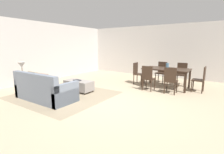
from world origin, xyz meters
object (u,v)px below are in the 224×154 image
at_px(side_table, 23,80).
at_px(dining_chair_head_west, 137,72).
at_px(dining_chair_head_east, 201,78).
at_px(ottoman_table, 79,85).
at_px(dining_chair_near_right, 171,79).
at_px(dining_chair_far_left, 162,71).
at_px(vase_centerpiece, 167,66).
at_px(table_lamp, 22,65).
at_px(dining_table, 166,71).
at_px(dining_chair_near_left, 148,77).
at_px(dining_chair_far_right, 182,72).
at_px(couch, 44,90).
at_px(book_on_ottoman, 77,80).

distance_m(side_table, dining_chair_head_west, 4.44).
relative_size(dining_chair_head_east, dining_chair_head_west, 1.00).
distance_m(ottoman_table, dining_chair_near_right, 3.23).
distance_m(dining_chair_far_left, vase_centerpiece, 1.07).
bearing_deg(table_lamp, dining_table, 41.99).
distance_m(dining_chair_near_left, dining_chair_far_right, 1.92).
bearing_deg(table_lamp, dining_chair_far_right, 45.60).
bearing_deg(dining_chair_far_left, dining_table, -62.50).
height_order(table_lamp, dining_chair_far_right, table_lamp).
height_order(dining_table, dining_chair_far_left, dining_chair_far_left).
bearing_deg(couch, dining_chair_near_right, 42.30).
xyz_separation_m(couch, side_table, (-1.28, 0.07, 0.15)).
height_order(dining_table, book_on_ottoman, dining_table).
relative_size(dining_chair_far_left, dining_chair_head_west, 1.00).
bearing_deg(book_on_ottoman, side_table, -141.56).
relative_size(side_table, vase_centerpiece, 2.56).
bearing_deg(vase_centerpiece, dining_chair_head_west, -179.77).
bearing_deg(dining_chair_far_right, dining_chair_head_east, -47.73).
bearing_deg(dining_chair_near_left, side_table, -142.72).
distance_m(dining_chair_far_right, dining_chair_head_east, 1.24).
relative_size(dining_chair_far_right, vase_centerpiece, 4.22).
bearing_deg(dining_chair_head_west, book_on_ottoman, -118.19).
relative_size(couch, ottoman_table, 1.85).
bearing_deg(couch, dining_chair_near_left, 50.81).
relative_size(table_lamp, dining_chair_far_right, 0.57).
height_order(dining_chair_near_left, vase_centerpiece, vase_centerpiece).
bearing_deg(dining_chair_near_left, book_on_ottoman, -143.57).
bearing_deg(dining_chair_near_right, dining_chair_head_west, 153.40).
relative_size(ottoman_table, side_table, 1.90).
distance_m(dining_chair_near_right, dining_chair_far_right, 1.72).
xyz_separation_m(table_lamp, book_on_ottoman, (1.46, 1.16, -0.55)).
xyz_separation_m(side_table, dining_chair_near_left, (3.52, 2.68, 0.08)).
distance_m(ottoman_table, dining_chair_head_east, 4.36).
xyz_separation_m(couch, table_lamp, (-1.28, 0.07, 0.67)).
bearing_deg(dining_chair_near_left, dining_table, 64.38).
bearing_deg(dining_chair_head_east, dining_chair_near_right, -136.28).
relative_size(dining_table, dining_chair_head_east, 1.86).
height_order(dining_chair_near_left, dining_chair_head_east, same).
relative_size(dining_chair_near_left, dining_chair_head_west, 1.00).
height_order(ottoman_table, dining_chair_near_left, dining_chair_near_left).
xyz_separation_m(dining_chair_near_right, dining_chair_head_west, (-1.61, 0.80, 0.00)).
height_order(dining_table, dining_chair_near_left, dining_chair_near_left).
height_order(dining_chair_near_right, book_on_ottoman, dining_chair_near_right).
relative_size(side_table, dining_table, 0.33).
height_order(table_lamp, dining_chair_near_left, table_lamp).
bearing_deg(dining_chair_far_right, dining_chair_far_left, -178.73).
bearing_deg(dining_chair_near_right, dining_chair_far_left, 116.26).
bearing_deg(ottoman_table, dining_chair_far_left, 57.84).
height_order(ottoman_table, dining_chair_head_east, dining_chair_head_east).
height_order(couch, dining_chair_head_east, dining_chair_head_east).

